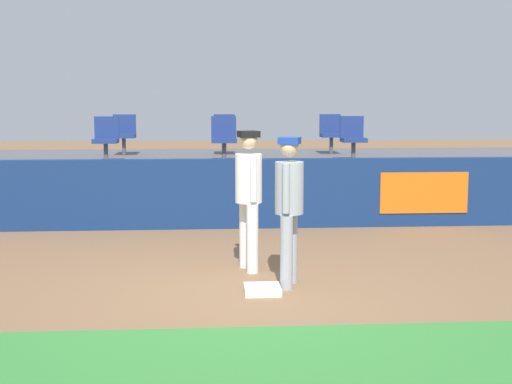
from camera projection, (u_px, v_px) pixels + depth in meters
The scene contains 12 objects.
ground_plane at pixel (248, 296), 7.71m from camera, with size 60.00×60.00×0.00m, color #846042.
first_base at pixel (262, 289), 7.83m from camera, with size 0.40×0.40×0.08m, color white.
player_fielder_home at pixel (249, 190), 8.79m from camera, with size 0.40×0.57×1.75m.
player_runner_visitor at pixel (289, 201), 8.02m from camera, with size 0.41×0.46×1.71m.
field_wall at pixel (234, 194), 11.78m from camera, with size 18.00×0.26×1.15m.
bleacher_platform at pixel (228, 181), 14.33m from camera, with size 18.00×4.80×0.98m, color #59595E.
seat_front_left at pixel (106, 137), 12.93m from camera, with size 0.44×0.44×0.84m.
seat_front_right at pixel (353, 136), 13.25m from camera, with size 0.44×0.44×0.84m.
seat_back_left at pixel (124, 132), 14.72m from camera, with size 0.47×0.44×0.84m.
seat_back_right at pixel (331, 132), 15.02m from camera, with size 0.45×0.44×0.84m.
seat_front_center at pixel (224, 136), 13.08m from camera, with size 0.46×0.44×0.84m.
seat_back_center at pixel (224, 132), 14.86m from camera, with size 0.45×0.44×0.84m.
Camera 1 is at (-0.44, -7.49, 2.12)m, focal length 49.69 mm.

